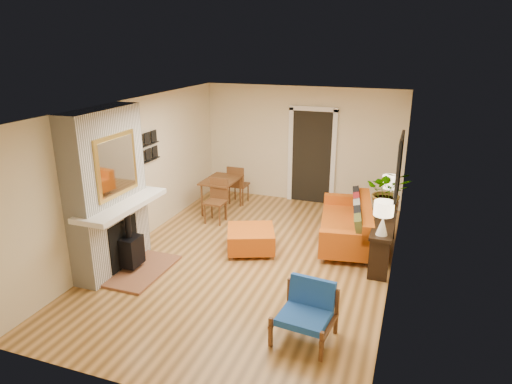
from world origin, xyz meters
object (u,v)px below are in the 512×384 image
lamp_near (383,214)px  ottoman (251,238)px  lamp_far (390,187)px  blue_chair (307,308)px  console_table (385,226)px  houseplant (388,192)px  sofa (350,224)px  dining_table (224,186)px

lamp_near → ottoman: bearing=174.7°
lamp_near → lamp_far: (0.00, 1.42, 0.00)m
blue_chair → lamp_near: 2.08m
console_table → houseplant: (-0.01, 0.19, 0.55)m
houseplant → sofa: bearing=157.7°
dining_table → lamp_far: bearing=-7.0°
blue_chair → console_table: bearing=74.6°
dining_table → ottoman: bearing=-53.6°
sofa → lamp_near: 1.51m
blue_chair → dining_table: size_ratio=0.46×
sofa → console_table: size_ratio=1.17×
houseplant → lamp_near: bearing=-89.4°
lamp_near → console_table: bearing=90.0°
lamp_far → houseplant: size_ratio=0.68×
ottoman → blue_chair: blue_chair is taller
ottoman → console_table: 2.29m
ottoman → dining_table: bearing=126.4°
sofa → blue_chair: bearing=-91.4°
dining_table → lamp_near: size_ratio=3.05×
ottoman → lamp_near: bearing=-5.3°
dining_table → console_table: size_ratio=0.89×
sofa → dining_table: dining_table is taller
lamp_near → sofa: bearing=118.1°
sofa → console_table: bearing=-35.5°
console_table → lamp_near: 0.88m
dining_table → houseplant: size_ratio=2.07×
lamp_far → sofa: bearing=-159.1°
sofa → lamp_near: bearing=-61.9°
blue_chair → houseplant: houseplant is taller
sofa → ottoman: sofa is taller
ottoman → blue_chair: 2.54m
blue_chair → ottoman: bearing=126.4°
sofa → houseplant: (0.62, -0.25, 0.77)m
blue_chair → houseplant: size_ratio=0.95×
sofa → blue_chair: size_ratio=2.85×
lamp_far → houseplant: (-0.01, -0.49, 0.06)m
blue_chair → console_table: console_table is taller
sofa → console_table: sofa is taller
dining_table → console_table: (3.41, -1.11, -0.01)m
ottoman → houseplant: bearing=18.0°
dining_table → lamp_far: 3.47m
console_table → blue_chair: bearing=-105.4°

